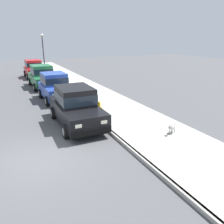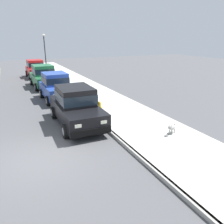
# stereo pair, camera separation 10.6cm
# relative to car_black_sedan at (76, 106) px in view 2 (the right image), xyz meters

# --- Properties ---
(ground_plane) EXTENTS (80.00, 80.00, 0.00)m
(ground_plane) POSITION_rel_car_black_sedan_xyz_m (-2.13, -2.71, -0.98)
(ground_plane) COLOR #4C4C4F
(curb) EXTENTS (0.16, 64.00, 0.14)m
(curb) POSITION_rel_car_black_sedan_xyz_m (1.07, -2.71, -0.91)
(curb) COLOR gray
(curb) RESTS_ON ground
(sidewalk) EXTENTS (3.60, 64.00, 0.14)m
(sidewalk) POSITION_rel_car_black_sedan_xyz_m (2.87, -2.71, -0.91)
(sidewalk) COLOR #B7B5AD
(sidewalk) RESTS_ON ground
(car_black_sedan) EXTENTS (2.08, 4.62, 1.92)m
(car_black_sedan) POSITION_rel_car_black_sedan_xyz_m (0.00, 0.00, 0.00)
(car_black_sedan) COLOR black
(car_black_sedan) RESTS_ON ground
(car_blue_hatchback) EXTENTS (2.04, 3.85, 1.88)m
(car_blue_hatchback) POSITION_rel_car_black_sedan_xyz_m (0.09, 5.18, -0.01)
(car_blue_hatchback) COLOR #28479E
(car_blue_hatchback) RESTS_ON ground
(car_green_sedan) EXTENTS (2.13, 4.65, 1.92)m
(car_green_sedan) POSITION_rel_car_black_sedan_xyz_m (-0.01, 10.01, 0.00)
(car_green_sedan) COLOR #23663D
(car_green_sedan) RESTS_ON ground
(car_red_hatchback) EXTENTS (2.03, 3.84, 1.88)m
(car_red_hatchback) POSITION_rel_car_black_sedan_xyz_m (0.02, 15.61, -0.01)
(car_red_hatchback) COLOR red
(car_red_hatchback) RESTS_ON ground
(dog_grey) EXTENTS (0.68, 0.44, 0.49)m
(dog_grey) POSITION_rel_car_black_sedan_xyz_m (3.37, -3.28, -0.55)
(dog_grey) COLOR #999691
(dog_grey) RESTS_ON sidewalk
(fire_hydrant) EXTENTS (0.34, 0.24, 0.72)m
(fire_hydrant) POSITION_rel_car_black_sedan_xyz_m (1.52, 0.61, -0.51)
(fire_hydrant) COLOR gold
(fire_hydrant) RESTS_ON sidewalk
(street_lamp) EXTENTS (0.36, 0.36, 4.42)m
(street_lamp) POSITION_rel_car_black_sedan_xyz_m (1.42, 16.93, 1.92)
(street_lamp) COLOR #2D2D33
(street_lamp) RESTS_ON sidewalk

